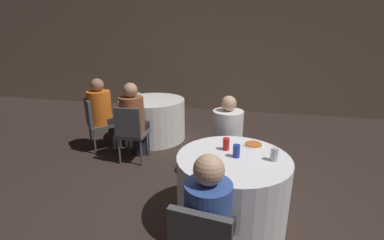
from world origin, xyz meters
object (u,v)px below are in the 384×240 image
Objects in this scene: chair_far_southwest at (95,120)px; person_blue_shirt at (210,228)px; soda_can_blue at (236,151)px; soda_can_silver at (274,154)px; chair_near_north at (227,140)px; person_white_shirt at (228,140)px; table_far at (153,119)px; chair_far_south at (131,130)px; person_orange_shirt at (104,113)px; pizza_plate_near at (253,144)px; person_floral_shirt at (134,121)px; table_near at (232,191)px; soda_can_red at (226,144)px.

chair_far_southwest is 3.06m from person_blue_shirt.
soda_can_silver is (0.34, 0.00, 0.00)m from soda_can_blue.
chair_near_north is 1.00× the size of chair_far_southwest.
chair_near_north is 0.77× the size of person_white_shirt.
table_far is 1.01m from chair_far_south.
person_orange_shirt reaches higher than person_white_shirt.
person_floral_shirt is at bearing 153.92° from pizza_plate_near.
table_far is 1.03× the size of person_white_shirt.
pizza_plate_near is (1.77, -1.69, 0.38)m from table_far.
person_blue_shirt is 5.42× the size of pizza_plate_near.
person_blue_shirt is at bearing 0.31° from person_orange_shirt.
chair_near_north is (-0.14, 0.94, 0.15)m from table_near.
table_near is 1.22× the size of chair_far_south.
table_far is 0.88m from person_floral_shirt.
chair_far_southwest is at bearing -136.45° from table_far.
chair_far_south is 1.72m from soda_can_red.
chair_far_south reaches higher than soda_can_red.
soda_can_silver is at bearing -30.71° from chair_far_south.
person_floral_shirt reaches higher than person_white_shirt.
soda_can_red is at bearing 85.43° from chair_near_north.
person_white_shirt is at bearing -39.72° from table_far.
person_orange_shirt is 2.94m from soda_can_silver.
person_floral_shirt is 1.97m from soda_can_blue.
table_near is 5.04× the size of pizza_plate_near.
soda_can_red reaches higher than table_far.
soda_can_blue reaches higher than table_near.
pizza_plate_near is at bearing 119.69° from soda_can_silver.
person_floral_shirt is (0.04, -0.84, 0.24)m from table_far.
soda_can_red is (-0.27, -0.18, 0.05)m from pizza_plate_near.
pizza_plate_near is (0.30, -0.46, 0.16)m from person_white_shirt.
person_white_shirt is at bearing 97.77° from person_blue_shirt.
person_blue_shirt is at bearing 82.39° from person_white_shirt.
soda_can_silver is at bearing 20.26° from chair_far_southwest.
person_floral_shirt is 1.48m from person_white_shirt.
chair_far_south is (0.77, -0.31, 0.00)m from chair_far_southwest.
soda_can_silver is at bearing 17.51° from person_orange_shirt.
person_white_shirt reaches higher than table_far.
person_white_shirt is 9.29× the size of soda_can_red.
chair_far_south is at bearing 146.68° from table_near.
pizza_plate_near reaches higher than table_far.
chair_near_north is at bearing 98.44° from person_blue_shirt.
chair_near_north and chair_far_southwest have the same top height.
chair_near_north is at bearing -12.20° from person_floral_shirt.
person_blue_shirt is at bearing -96.82° from table_near.
chair_far_south is at bearing -87.17° from table_far.
person_floral_shirt is 2.43m from person_blue_shirt.
table_near is 8.76× the size of soda_can_red.
soda_can_blue is at bearing 88.30° from person_blue_shirt.
table_far is 0.98× the size of person_orange_shirt.
chair_far_southwest is at bearing 165.68° from person_floral_shirt.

